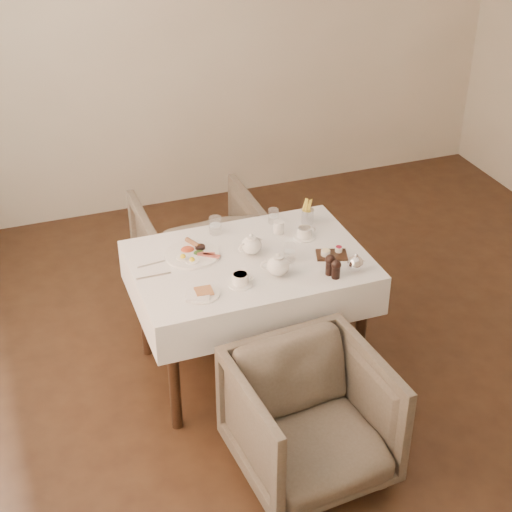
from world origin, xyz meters
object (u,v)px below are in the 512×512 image
Objects in this scene: armchair_far at (199,250)px; breakfast_plate at (192,253)px; armchair_near at (310,419)px; table at (249,277)px; teapot_centre at (251,244)px.

armchair_far is 0.83m from breakfast_plate.
armchair_near is 2.40× the size of breakfast_plate.
armchair_near is 1.14m from breakfast_plate.
breakfast_plate reaches higher than table.
armchair_far is (-0.05, 0.83, -0.28)m from table.
table is 8.01× the size of teapot_centre.
armchair_near is 1.03m from teapot_centre.
breakfast_plate reaches higher than armchair_far.
breakfast_plate is at bearing 101.52° from armchair_near.
teapot_centre is at bearing 58.54° from table.
table is 4.23× the size of breakfast_plate.
breakfast_plate is (-0.23, -0.68, 0.41)m from armchair_far.
armchair_far is at bearing 73.49° from breakfast_plate.
table is 1.76× the size of armchair_near.
teapot_centre is (0.02, 0.91, 0.49)m from armchair_near.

